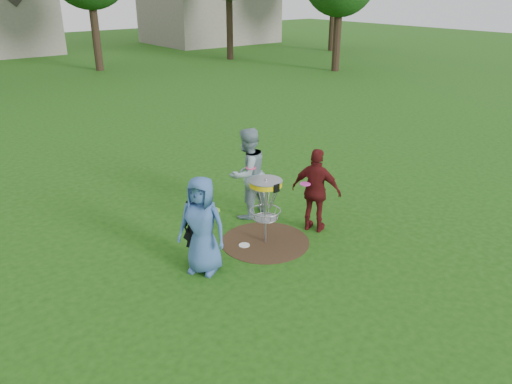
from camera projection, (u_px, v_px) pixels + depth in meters
ground at (265, 242)px, 10.14m from camera, size 100.00×100.00×0.00m
dirt_patch at (265, 242)px, 10.14m from camera, size 1.80×1.80×0.01m
player_blue at (202, 225)px, 8.80m from camera, size 0.97×1.06×1.82m
player_black at (198, 224)px, 9.19m from camera, size 0.66×0.58×1.53m
player_grey at (247, 173)px, 10.90m from camera, size 1.08×0.90×2.03m
player_maroon at (316, 191)px, 10.30m from camera, size 0.86×1.14×1.80m
disc_on_grass at (244, 245)px, 9.99m from camera, size 0.22×0.22×0.02m
disc_golf_basket at (266, 196)px, 9.75m from camera, size 0.66×0.67×1.38m
held_discs at (247, 192)px, 9.70m from camera, size 2.40×1.35×0.33m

